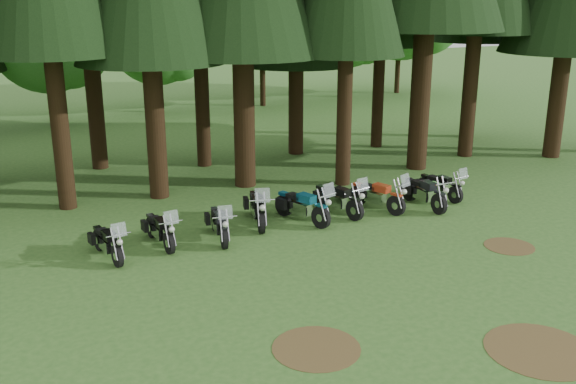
# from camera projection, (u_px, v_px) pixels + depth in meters

# --- Properties ---
(ground) EXTENTS (120.00, 120.00, 0.00)m
(ground) POSITION_uv_depth(u_px,v_px,m) (386.00, 282.00, 15.83)
(ground) COLOR #2F5A20
(ground) RESTS_ON ground
(decid_3) EXTENTS (6.12, 5.95, 7.65)m
(decid_3) POSITION_uv_depth(u_px,v_px,m) (51.00, 41.00, 34.26)
(decid_3) COLOR black
(decid_3) RESTS_ON ground
(decid_4) EXTENTS (5.93, 5.76, 7.41)m
(decid_4) POSITION_uv_depth(u_px,v_px,m) (161.00, 39.00, 37.92)
(decid_4) COLOR black
(decid_4) RESTS_ON ground
(decid_5) EXTENTS (8.45, 8.21, 10.56)m
(decid_5) POSITION_uv_depth(u_px,v_px,m) (269.00, 6.00, 39.62)
(decid_5) COLOR black
(decid_5) RESTS_ON ground
(decid_6) EXTENTS (7.06, 6.86, 8.82)m
(decid_6) POSITION_uv_depth(u_px,v_px,m) (349.00, 20.00, 43.74)
(decid_6) COLOR black
(decid_6) RESTS_ON ground
(decid_7) EXTENTS (8.44, 8.20, 10.55)m
(decid_7) POSITION_uv_depth(u_px,v_px,m) (407.00, 5.00, 45.19)
(decid_7) COLOR black
(decid_7) RESTS_ON ground
(dirt_patch_0) EXTENTS (1.80, 1.80, 0.01)m
(dirt_patch_0) POSITION_uv_depth(u_px,v_px,m) (316.00, 348.00, 12.86)
(dirt_patch_0) COLOR #4C3D1E
(dirt_patch_0) RESTS_ON ground
(dirt_patch_1) EXTENTS (1.40, 1.40, 0.01)m
(dirt_patch_1) POSITION_uv_depth(u_px,v_px,m) (509.00, 246.00, 18.11)
(dirt_patch_1) COLOR #4C3D1E
(dirt_patch_1) RESTS_ON ground
(dirt_patch_2) EXTENTS (2.20, 2.20, 0.01)m
(dirt_patch_2) POSITION_uv_depth(u_px,v_px,m) (540.00, 350.00, 12.79)
(dirt_patch_2) COLOR #4C3D1E
(dirt_patch_2) RESTS_ON ground
(motorcycle_0) EXTENTS (0.59, 2.05, 1.29)m
(motorcycle_0) POSITION_uv_depth(u_px,v_px,m) (108.00, 243.00, 17.17)
(motorcycle_0) COLOR black
(motorcycle_0) RESTS_ON ground
(motorcycle_1) EXTENTS (0.48, 2.10, 1.32)m
(motorcycle_1) POSITION_uv_depth(u_px,v_px,m) (160.00, 231.00, 18.06)
(motorcycle_1) COLOR black
(motorcycle_1) RESTS_ON ground
(motorcycle_2) EXTENTS (0.61, 2.15, 1.35)m
(motorcycle_2) POSITION_uv_depth(u_px,v_px,m) (219.00, 225.00, 18.51)
(motorcycle_2) COLOR black
(motorcycle_2) RESTS_ON ground
(motorcycle_3) EXTENTS (0.89, 2.35, 1.49)m
(motorcycle_3) POSITION_uv_depth(u_px,v_px,m) (257.00, 209.00, 19.74)
(motorcycle_3) COLOR black
(motorcycle_3) RESTS_ON ground
(motorcycle_4) EXTENTS (1.03, 2.32, 1.49)m
(motorcycle_4) POSITION_uv_depth(u_px,v_px,m) (302.00, 207.00, 19.94)
(motorcycle_4) COLOR black
(motorcycle_4) RESTS_ON ground
(motorcycle_5) EXTENTS (0.82, 2.31, 1.46)m
(motorcycle_5) POSITION_uv_depth(u_px,v_px,m) (338.00, 200.00, 20.65)
(motorcycle_5) COLOR black
(motorcycle_5) RESTS_ON ground
(motorcycle_6) EXTENTS (1.02, 2.23, 1.43)m
(motorcycle_6) POSITION_uv_depth(u_px,v_px,m) (377.00, 196.00, 21.07)
(motorcycle_6) COLOR black
(motorcycle_6) RESTS_ON ground
(motorcycle_7) EXTENTS (0.31, 2.29, 0.93)m
(motorcycle_7) POSITION_uv_depth(u_px,v_px,m) (424.00, 193.00, 21.37)
(motorcycle_7) COLOR black
(motorcycle_7) RESTS_ON ground
(motorcycle_8) EXTENTS (0.57, 2.06, 1.29)m
(motorcycle_8) POSITION_uv_depth(u_px,v_px,m) (440.00, 186.00, 22.33)
(motorcycle_8) COLOR black
(motorcycle_8) RESTS_ON ground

